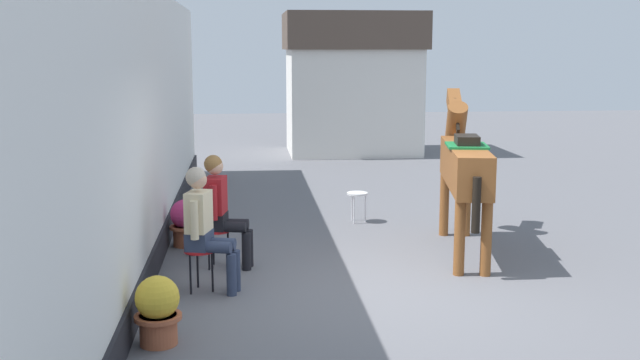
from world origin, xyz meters
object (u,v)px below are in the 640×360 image
at_px(saddled_horse_center, 464,164).
at_px(spare_stool_white, 357,196).
at_px(seated_visitor_far, 221,205).
at_px(flower_planter_far, 185,222).
at_px(satchel_bag, 200,246).
at_px(seated_visitor_near, 205,223).
at_px(flower_planter_near, 158,309).

relative_size(saddled_horse_center, spare_stool_white, 6.47).
bearing_deg(saddled_horse_center, spare_stool_white, 121.75).
distance_m(seated_visitor_far, flower_planter_far, 1.28).
bearing_deg(satchel_bag, saddled_horse_center, 154.65).
relative_size(saddled_horse_center, flower_planter_far, 4.65).
xyz_separation_m(seated_visitor_near, satchel_bag, (-0.15, 1.57, -0.68)).
xyz_separation_m(seated_visitor_far, flower_planter_far, (-0.52, 1.08, -0.44)).
xyz_separation_m(saddled_horse_center, flower_planter_far, (-3.65, 0.62, -0.82)).
distance_m(saddled_horse_center, satchel_bag, 3.60).
relative_size(seated_visitor_near, seated_visitor_far, 1.00).
height_order(spare_stool_white, satchel_bag, spare_stool_white).
bearing_deg(satchel_bag, seated_visitor_far, 92.97).
distance_m(spare_stool_white, satchel_bag, 2.84).
xyz_separation_m(saddled_horse_center, spare_stool_white, (-1.12, 1.82, -0.76)).
distance_m(seated_visitor_far, flower_planter_near, 2.50).
distance_m(seated_visitor_far, satchel_bag, 0.99).
height_order(flower_planter_far, satchel_bag, flower_planter_far).
bearing_deg(seated_visitor_near, flower_planter_near, -103.41).
distance_m(seated_visitor_near, flower_planter_near, 1.59).
bearing_deg(flower_planter_far, satchel_bag, -63.61).
bearing_deg(seated_visitor_near, flower_planter_far, 100.41).
bearing_deg(seated_visitor_near, saddled_horse_center, 22.83).
height_order(seated_visitor_near, flower_planter_near, seated_visitor_near).
xyz_separation_m(seated_visitor_near, seated_visitor_far, (0.15, 0.92, 0.00)).
bearing_deg(flower_planter_far, seated_visitor_far, -64.34).
relative_size(flower_planter_far, spare_stool_white, 1.39).
relative_size(flower_planter_near, flower_planter_far, 1.00).
height_order(flower_planter_near, satchel_bag, flower_planter_near).
relative_size(seated_visitor_near, satchel_bag, 4.96).
bearing_deg(spare_stool_white, seated_visitor_near, -123.96).
bearing_deg(flower_planter_far, flower_planter_near, -89.78).
distance_m(seated_visitor_far, saddled_horse_center, 3.18).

